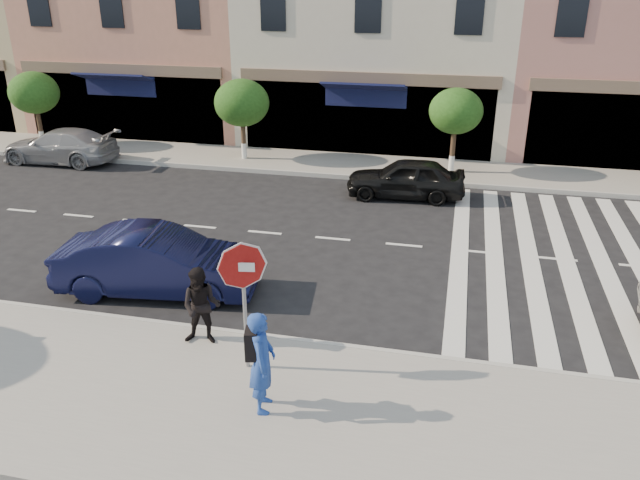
# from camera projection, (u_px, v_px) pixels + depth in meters

# --- Properties ---
(ground) EXTENTS (120.00, 120.00, 0.00)m
(ground) POSITION_uv_depth(u_px,v_px,m) (296.00, 307.00, 13.93)
(ground) COLOR black
(ground) RESTS_ON ground
(sidewalk_near) EXTENTS (60.00, 4.50, 0.15)m
(sidewalk_near) POSITION_uv_depth(u_px,v_px,m) (238.00, 410.00, 10.54)
(sidewalk_near) COLOR gray
(sidewalk_near) RESTS_ON ground
(sidewalk_far) EXTENTS (60.00, 3.00, 0.15)m
(sidewalk_far) POSITION_uv_depth(u_px,v_px,m) (371.00, 167.00, 23.74)
(sidewalk_far) COLOR gray
(sidewalk_far) RESTS_ON ground
(building_centre) EXTENTS (11.00, 9.00, 11.00)m
(building_centre) POSITION_uv_depth(u_px,v_px,m) (384.00, 7.00, 27.08)
(building_centre) COLOR beige
(building_centre) RESTS_ON ground
(street_tree_wa) EXTENTS (2.00, 2.00, 3.05)m
(street_tree_wa) POSITION_uv_depth(u_px,v_px,m) (34.00, 93.00, 25.57)
(street_tree_wa) COLOR #473323
(street_tree_wa) RESTS_ON sidewalk_far
(street_tree_wb) EXTENTS (2.10, 2.10, 3.06)m
(street_tree_wb) POSITION_uv_depth(u_px,v_px,m) (242.00, 103.00, 23.72)
(street_tree_wb) COLOR #473323
(street_tree_wb) RESTS_ON sidewalk_far
(street_tree_c) EXTENTS (1.90, 1.90, 3.04)m
(street_tree_c) POSITION_uv_depth(u_px,v_px,m) (456.00, 112.00, 22.04)
(street_tree_c) COLOR #473323
(street_tree_c) RESTS_ON sidewalk_far
(stop_sign) EXTENTS (0.88, 0.18, 2.52)m
(stop_sign) POSITION_uv_depth(u_px,v_px,m) (243.00, 279.00, 10.85)
(stop_sign) COLOR gray
(stop_sign) RESTS_ON sidewalk_near
(photographer) EXTENTS (0.57, 0.74, 1.81)m
(photographer) POSITION_uv_depth(u_px,v_px,m) (262.00, 362.00, 10.14)
(photographer) COLOR #204095
(photographer) RESTS_ON sidewalk_near
(walker) EXTENTS (0.86, 0.72, 1.60)m
(walker) POSITION_uv_depth(u_px,v_px,m) (201.00, 306.00, 12.04)
(walker) COLOR black
(walker) RESTS_ON sidewalk_near
(car_near_mid) EXTENTS (4.76, 2.18, 1.51)m
(car_near_mid) POSITION_uv_depth(u_px,v_px,m) (157.00, 262.00, 14.32)
(car_near_mid) COLOR black
(car_near_mid) RESTS_ON ground
(car_far_left) EXTENTS (4.55, 1.86, 1.32)m
(car_far_left) POSITION_uv_depth(u_px,v_px,m) (60.00, 146.00, 24.29)
(car_far_left) COLOR gray
(car_far_left) RESTS_ON ground
(car_far_mid) EXTENTS (3.94, 1.79, 1.31)m
(car_far_mid) POSITION_uv_depth(u_px,v_px,m) (406.00, 178.00, 20.49)
(car_far_mid) COLOR black
(car_far_mid) RESTS_ON ground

